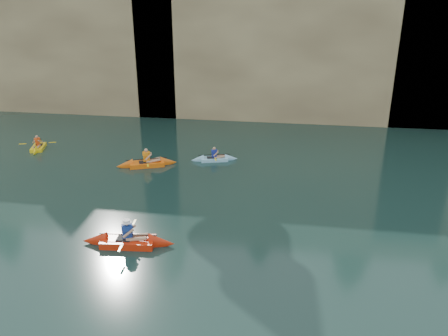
# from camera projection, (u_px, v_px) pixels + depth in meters

# --- Properties ---
(ground) EXTENTS (160.00, 160.00, 0.00)m
(ground) POSITION_uv_depth(u_px,v_px,m) (215.00, 298.00, 13.62)
(ground) COLOR black
(ground) RESTS_ON ground
(cliff) EXTENTS (70.00, 16.00, 12.00)m
(cliff) POSITION_uv_depth(u_px,v_px,m) (274.00, 33.00, 39.12)
(cliff) COLOR tan
(cliff) RESTS_ON ground
(cliff_slab_west) EXTENTS (26.00, 2.40, 10.56)m
(cliff_slab_west) POSITION_uv_depth(u_px,v_px,m) (23.00, 46.00, 35.54)
(cliff_slab_west) COLOR tan
(cliff_slab_west) RESTS_ON ground
(cliff_slab_center) EXTENTS (24.00, 2.40, 11.40)m
(cliff_slab_center) POSITION_uv_depth(u_px,v_px,m) (296.00, 44.00, 32.11)
(cliff_slab_center) COLOR tan
(cliff_slab_center) RESTS_ON ground
(sea_cave_west) EXTENTS (4.50, 1.00, 4.00)m
(sea_cave_west) POSITION_uv_depth(u_px,v_px,m) (47.00, 88.00, 35.82)
(sea_cave_west) COLOR black
(sea_cave_west) RESTS_ON ground
(sea_cave_center) EXTENTS (3.50, 1.00, 3.20)m
(sea_cave_center) POSITION_uv_depth(u_px,v_px,m) (215.00, 98.00, 33.88)
(sea_cave_center) COLOR black
(sea_cave_center) RESTS_ON ground
(sea_cave_east) EXTENTS (5.00, 1.00, 4.50)m
(sea_cave_east) POSITION_uv_depth(u_px,v_px,m) (405.00, 96.00, 31.55)
(sea_cave_east) COLOR black
(sea_cave_east) RESTS_ON ground
(main_kayaker) EXTENTS (3.61, 2.40, 1.32)m
(main_kayaker) POSITION_uv_depth(u_px,v_px,m) (128.00, 241.00, 16.54)
(main_kayaker) COLOR red
(main_kayaker) RESTS_ON ground
(kayaker_orange) EXTENTS (3.42, 2.36, 1.29)m
(kayaker_orange) POSITION_uv_depth(u_px,v_px,m) (147.00, 163.00, 24.48)
(kayaker_orange) COLOR orange
(kayaker_orange) RESTS_ON ground
(kayaker_yellow) EXTENTS (2.10, 2.76, 1.10)m
(kayaker_yellow) POSITION_uv_depth(u_px,v_px,m) (38.00, 147.00, 27.32)
(kayaker_yellow) COLOR yellow
(kayaker_yellow) RESTS_ON ground
(kayaker_ltblue_mid) EXTENTS (2.79, 2.02, 1.03)m
(kayaker_ltblue_mid) POSITION_uv_depth(u_px,v_px,m) (214.00, 159.00, 25.31)
(kayaker_ltblue_mid) COLOR #90D4F1
(kayaker_ltblue_mid) RESTS_ON ground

